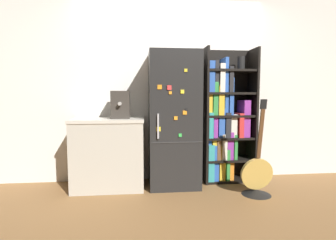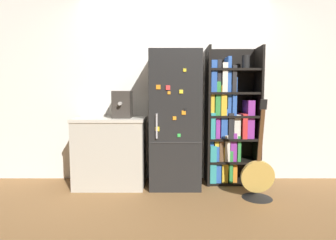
# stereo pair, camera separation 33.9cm
# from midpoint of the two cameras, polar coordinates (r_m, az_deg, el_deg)

# --- Properties ---
(ground_plane) EXTENTS (16.00, 16.00, 0.00)m
(ground_plane) POSITION_cam_midpoint_polar(r_m,az_deg,el_deg) (3.44, -1.32, -14.83)
(ground_plane) COLOR olive
(wall_back) EXTENTS (8.00, 0.05, 2.60)m
(wall_back) POSITION_cam_midpoint_polar(r_m,az_deg,el_deg) (3.71, -1.96, 7.06)
(wall_back) COLOR white
(wall_back) RESTS_ON ground_plane
(refrigerator) EXTENTS (0.64, 0.59, 1.74)m
(refrigerator) POSITION_cam_midpoint_polar(r_m,az_deg,el_deg) (3.41, -1.58, 0.02)
(refrigerator) COLOR black
(refrigerator) RESTS_ON ground_plane
(bookshelf) EXTENTS (0.70, 0.36, 1.82)m
(bookshelf) POSITION_cam_midpoint_polar(r_m,az_deg,el_deg) (3.66, 9.44, -0.27)
(bookshelf) COLOR black
(bookshelf) RESTS_ON ground_plane
(kitchen_counter) EXTENTS (0.90, 0.59, 0.90)m
(kitchen_counter) POSITION_cam_midpoint_polar(r_m,az_deg,el_deg) (3.51, -15.48, -6.95)
(kitchen_counter) COLOR #BCB7A8
(kitchen_counter) RESTS_ON ground_plane
(espresso_machine) EXTENTS (0.23, 0.33, 0.35)m
(espresso_machine) POSITION_cam_midpoint_polar(r_m,az_deg,el_deg) (3.41, -13.07, 3.26)
(espresso_machine) COLOR #38332D
(espresso_machine) RESTS_ON kitchen_counter
(guitar) EXTENTS (0.39, 0.35, 1.14)m
(guitar) POSITION_cam_midpoint_polar(r_m,az_deg,el_deg) (3.33, 15.95, -12.68)
(guitar) COLOR black
(guitar) RESTS_ON ground_plane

